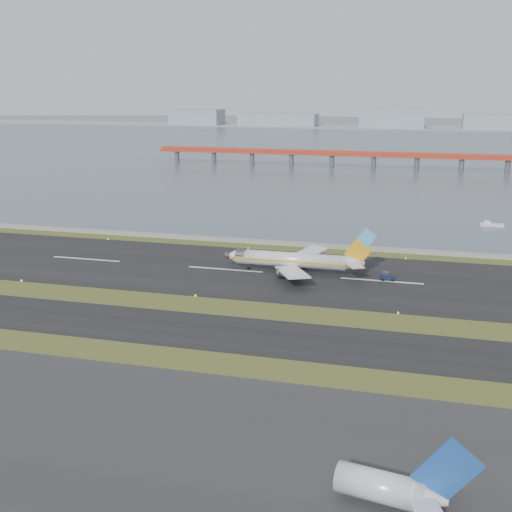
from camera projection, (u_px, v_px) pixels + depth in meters
name	position (u px, v px, depth m)	size (l,w,h in m)	color
ground	(184.00, 307.00, 138.23)	(1000.00, 1000.00, 0.00)	#324418
apron_strip	(38.00, 439.00, 86.84)	(1000.00, 50.00, 0.10)	#29292B
taxiway_strip	(162.00, 327.00, 127.01)	(1000.00, 18.00, 0.10)	black
runway_strip	(225.00, 270.00, 166.24)	(1000.00, 45.00, 0.10)	black
seawall	(255.00, 241.00, 194.15)	(1000.00, 2.50, 1.00)	gray
bay_water	(370.00, 139.00, 567.97)	(1400.00, 800.00, 1.30)	#465664
red_pier	(374.00, 156.00, 364.99)	(260.00, 5.00, 10.20)	#B0321E
far_shoreline	(395.00, 122.00, 712.53)	(1400.00, 80.00, 60.50)	#8D9BA7
airliner	(296.00, 260.00, 162.20)	(38.52, 32.89, 12.80)	silver
pushback_tug	(387.00, 276.00, 156.79)	(3.61, 2.38, 2.18)	#121B31
second_airliner_tail	(398.00, 489.00, 71.39)	(15.95, 13.06, 9.86)	silver
workboat_near	(491.00, 225.00, 217.23)	(7.64, 2.67, 1.84)	silver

